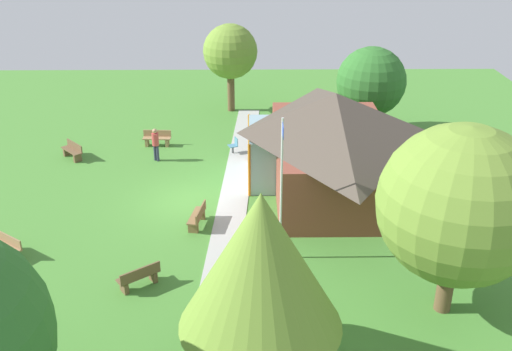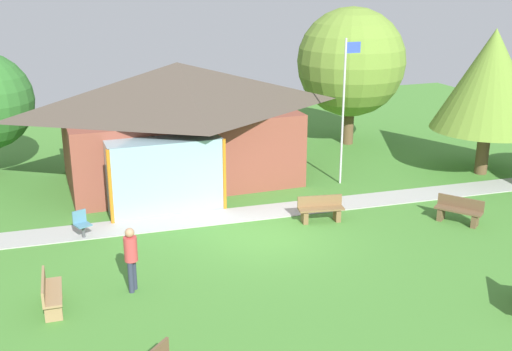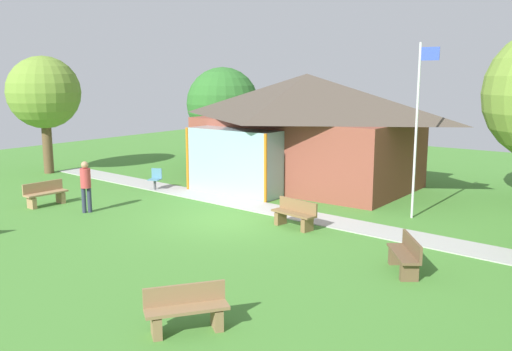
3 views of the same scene
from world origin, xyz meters
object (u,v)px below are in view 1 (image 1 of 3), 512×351
at_px(bench_rear_near_path, 198,217).
at_px(patio_chair_west, 234,146).
at_px(pavilion, 330,140).
at_px(bench_front_left, 73,151).
at_px(tree_west_hedge, 230,52).
at_px(bench_mid_right, 139,277).
at_px(visitor_strolling_lawn, 156,142).
at_px(bench_front_right, 7,247).
at_px(tree_east_hedge, 261,263).
at_px(tree_behind_pavilion_right, 459,205).
at_px(flagpole, 281,185).
at_px(tree_behind_pavilion_left, 371,82).
at_px(bench_mid_left, 157,139).

xyz_separation_m(bench_rear_near_path, patio_chair_west, (-7.49, 1.31, 0.01)).
height_order(bench_rear_near_path, patio_chair_west, patio_chair_west).
bearing_deg(pavilion, patio_chair_west, -133.36).
distance_m(bench_front_left, tree_west_hedge, 11.39).
relative_size(bench_mid_right, visitor_strolling_lawn, 0.84).
distance_m(bench_front_right, tree_west_hedge, 18.67).
bearing_deg(pavilion, tree_east_hedge, -15.75).
xyz_separation_m(bench_front_left, patio_chair_west, (-0.54, 8.29, 0.01)).
relative_size(bench_front_right, tree_east_hedge, 0.25).
distance_m(visitor_strolling_lawn, tree_behind_pavilion_right, 16.60).
distance_m(bench_mid_right, tree_west_hedge, 19.03).
xyz_separation_m(visitor_strolling_lawn, tree_east_hedge, (14.97, 5.03, 2.78)).
bearing_deg(tree_behind_pavilion_right, bench_rear_near_path, -123.05).
xyz_separation_m(bench_front_left, tree_behind_pavilion_right, (12.42, 15.39, 3.46)).
bearing_deg(flagpole, tree_east_hedge, -8.08).
distance_m(tree_west_hedge, tree_east_hedge, 22.80).
bearing_deg(visitor_strolling_lawn, tree_behind_pavilion_left, -127.65).
relative_size(patio_chair_west, visitor_strolling_lawn, 0.49).
height_order(pavilion, tree_behind_pavilion_left, tree_behind_pavilion_left).
bearing_deg(bench_front_left, bench_front_right, 137.24).
relative_size(pavilion, bench_front_right, 6.44).
xyz_separation_m(bench_front_right, tree_east_hedge, (6.19, 9.36, 3.40)).
distance_m(pavilion, bench_mid_right, 10.72).
height_order(bench_front_right, tree_west_hedge, tree_west_hedge).
relative_size(flagpole, patio_chair_west, 6.45).
bearing_deg(flagpole, bench_mid_left, -151.01).
height_order(flagpole, visitor_strolling_lawn, flagpole).
distance_m(bench_mid_left, visitor_strolling_lawn, 2.13).
bearing_deg(visitor_strolling_lawn, flagpole, 157.53).
bearing_deg(visitor_strolling_lawn, bench_front_left, 29.90).
height_order(bench_mid_left, tree_behind_pavilion_left, tree_behind_pavilion_left).
bearing_deg(tree_east_hedge, bench_mid_right, -135.80).
height_order(flagpole, tree_west_hedge, flagpole).
bearing_deg(tree_behind_pavilion_right, bench_front_left, -128.90).
relative_size(bench_mid_right, tree_behind_pavilion_left, 0.30).
relative_size(pavilion, tree_west_hedge, 1.76).
distance_m(tree_behind_pavilion_right, tree_east_hedge, 6.67).
distance_m(flagpole, bench_front_left, 14.14).
relative_size(flagpole, tree_behind_pavilion_left, 1.12).
relative_size(bench_rear_near_path, bench_mid_left, 1.02).
relative_size(bench_front_left, tree_east_hedge, 0.24).
relative_size(bench_front_left, tree_behind_pavilion_left, 0.28).
bearing_deg(patio_chair_west, tree_east_hedge, 163.00).
xyz_separation_m(bench_mid_right, patio_chair_west, (-11.65, 2.99, 0.01)).
distance_m(bench_rear_near_path, patio_chair_west, 7.60).
xyz_separation_m(bench_rear_near_path, tree_behind_pavilion_left, (-10.28, 8.83, 2.63)).
bearing_deg(tree_behind_pavilion_left, visitor_strolling_lawn, -72.16).
height_order(pavilion, patio_chair_west, pavilion).
height_order(bench_front_left, bench_mid_left, same).
relative_size(bench_front_right, patio_chair_west, 1.72).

